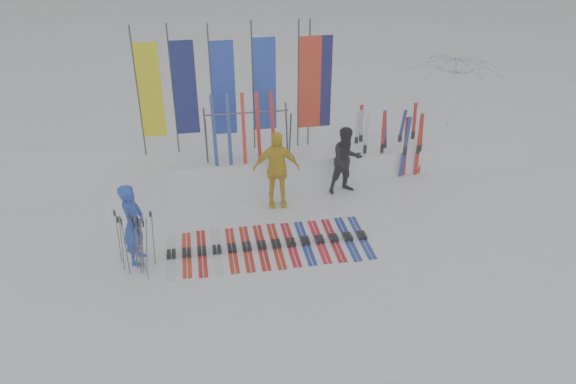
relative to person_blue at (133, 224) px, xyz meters
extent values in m
plane|color=white|center=(2.89, -1.14, -0.84)|extent=(120.00, 120.00, 0.00)
cube|color=white|center=(2.89, 3.46, -0.54)|extent=(14.00, 1.60, 0.60)
imported|color=#1E3FB3|center=(0.00, 0.00, 0.00)|extent=(0.53, 0.69, 1.68)
imported|color=black|center=(4.76, 2.04, -0.02)|extent=(0.90, 0.76, 1.65)
imported|color=yellow|center=(3.04, 1.70, 0.07)|extent=(1.09, 0.52, 1.81)
imported|color=white|center=(8.59, 4.81, 0.38)|extent=(3.43, 3.46, 2.43)
cube|color=silver|center=(0.63, 0.02, -0.81)|extent=(0.17, 1.66, 0.07)
cube|color=red|center=(0.94, 0.02, -0.81)|extent=(0.17, 1.58, 0.07)
cube|color=red|center=(1.24, 0.02, -0.81)|extent=(0.17, 1.65, 0.07)
cube|color=silver|center=(1.55, 0.02, -0.81)|extent=(0.17, 1.69, 0.07)
cube|color=red|center=(1.85, 0.02, -0.81)|extent=(0.17, 1.61, 0.07)
cube|color=#AD210D|center=(2.15, 0.02, -0.81)|extent=(0.17, 1.65, 0.07)
cube|color=#B3170E|center=(2.46, 0.02, -0.81)|extent=(0.17, 1.65, 0.07)
cube|color=#AC230D|center=(2.76, 0.02, -0.81)|extent=(0.17, 1.68, 0.07)
cube|color=red|center=(3.07, 0.02, -0.81)|extent=(0.17, 1.62, 0.07)
cube|color=#152F96|center=(3.37, 0.02, -0.81)|extent=(0.17, 1.63, 0.07)
cube|color=red|center=(3.67, 0.02, -0.81)|extent=(0.17, 1.61, 0.07)
cube|color=#AE0D16|center=(3.98, 0.02, -0.81)|extent=(0.17, 1.62, 0.07)
cube|color=navy|center=(4.28, 0.02, -0.81)|extent=(0.17, 1.66, 0.07)
cube|color=navy|center=(4.59, 0.02, -0.81)|extent=(0.17, 1.63, 0.07)
cylinder|color=#595B60|center=(-0.01, -0.22, -0.22)|extent=(0.03, 0.04, 1.24)
cylinder|color=#595B60|center=(-0.22, -0.31, -0.22)|extent=(0.09, 0.06, 1.24)
cylinder|color=#595B60|center=(0.17, -0.70, -0.26)|extent=(0.13, 0.03, 1.17)
cylinder|color=#595B60|center=(-0.30, -0.08, -0.21)|extent=(0.08, 0.12, 1.25)
cylinder|color=#595B60|center=(0.36, -0.23, -0.22)|extent=(0.09, 0.11, 1.25)
cylinder|color=#595B60|center=(0.24, -0.44, -0.25)|extent=(0.13, 0.15, 1.17)
cylinder|color=#595B60|center=(0.05, -0.37, -0.22)|extent=(0.12, 0.14, 1.23)
cylinder|color=#595B60|center=(0.07, -0.42, -0.26)|extent=(0.03, 0.03, 1.16)
cylinder|color=#595B60|center=(0.13, -0.35, -0.23)|extent=(0.16, 0.16, 1.21)
cylinder|color=#595B60|center=(0.14, -0.46, -0.25)|extent=(0.08, 0.03, 1.19)
cylinder|color=#595B60|center=(0.15, -0.33, -0.26)|extent=(0.09, 0.07, 1.17)
cylinder|color=#595B60|center=(-0.15, -0.37, -0.23)|extent=(0.04, 0.13, 1.22)
cylinder|color=#383A3F|center=(0.05, 3.65, 1.36)|extent=(0.04, 0.04, 3.20)
cube|color=#E0E20B|center=(0.34, 3.65, 1.41)|extent=(0.55, 0.03, 2.30)
cylinder|color=#383A3F|center=(0.86, 3.69, 1.36)|extent=(0.04, 0.04, 3.20)
cube|color=navy|center=(1.15, 3.69, 1.41)|extent=(0.55, 0.03, 2.30)
cylinder|color=#383A3F|center=(1.77, 3.51, 1.36)|extent=(0.04, 0.04, 3.20)
cube|color=#1836BB|center=(2.06, 3.51, 1.41)|extent=(0.55, 0.03, 2.30)
cylinder|color=#383A3F|center=(2.78, 3.64, 1.36)|extent=(0.04, 0.04, 3.20)
cube|color=#193CBE|center=(3.07, 3.64, 1.41)|extent=(0.55, 0.03, 2.30)
cylinder|color=#383A3F|center=(3.89, 3.57, 1.36)|extent=(0.04, 0.04, 3.20)
cube|color=red|center=(4.18, 3.57, 1.41)|extent=(0.55, 0.03, 2.30)
cylinder|color=#383A3F|center=(4.16, 3.58, 1.36)|extent=(0.04, 0.04, 3.20)
cube|color=#0B0D51|center=(4.45, 3.58, 1.41)|extent=(0.55, 0.03, 2.30)
cylinder|color=#383A3F|center=(1.55, 2.81, 0.38)|extent=(0.04, 0.30, 1.23)
cylinder|color=#383A3F|center=(1.55, 3.31, 0.38)|extent=(0.04, 0.30, 1.23)
cylinder|color=#383A3F|center=(3.55, 2.81, 0.38)|extent=(0.04, 0.30, 1.23)
cylinder|color=#383A3F|center=(3.55, 3.31, 0.38)|extent=(0.04, 0.30, 1.23)
cylinder|color=#383A3F|center=(2.55, 3.06, 0.94)|extent=(2.00, 0.04, 0.04)
cube|color=silver|center=(5.57, 3.56, -0.10)|extent=(0.09, 0.04, 1.48)
cube|color=red|center=(6.86, 2.71, -0.05)|extent=(0.09, 0.04, 1.59)
cube|color=red|center=(6.77, 2.59, -0.06)|extent=(0.09, 0.03, 1.56)
cube|color=navy|center=(6.58, 3.38, -0.10)|extent=(0.09, 0.03, 1.49)
cube|color=red|center=(6.42, 2.58, -0.04)|extent=(0.09, 0.03, 1.61)
cube|color=red|center=(5.59, 3.63, -0.04)|extent=(0.09, 0.03, 1.61)
cube|color=red|center=(6.98, 3.49, -0.05)|extent=(0.09, 0.02, 1.58)
cube|color=silver|center=(5.45, 2.80, -0.04)|extent=(0.09, 0.04, 1.61)
cube|color=red|center=(5.88, 2.74, 0.00)|extent=(0.09, 0.05, 1.69)
cube|color=navy|center=(6.40, 2.52, -0.02)|extent=(0.09, 0.03, 1.64)
cube|color=navy|center=(6.05, 3.06, -0.04)|extent=(0.09, 0.03, 1.59)
cube|color=silver|center=(5.42, 3.47, -0.10)|extent=(0.09, 0.04, 1.48)
camera|label=1|loc=(1.35, -9.46, 5.73)|focal=35.00mm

